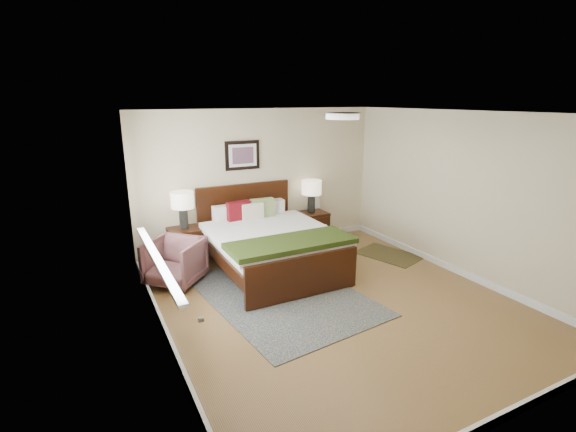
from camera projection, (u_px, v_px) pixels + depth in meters
The scene contains 18 objects.
floor at pixel (336, 302), 5.67m from camera, with size 5.00×5.00×0.00m, color brown.
back_wall at pixel (261, 180), 7.47m from camera, with size 4.50×0.04×2.50m, color #C2B58D.
front_wall at pixel (522, 291), 3.19m from camera, with size 4.50×0.04×2.50m, color #C2B58D.
left_wall at pixel (159, 239), 4.34m from camera, with size 0.04×5.00×2.50m, color #C2B58D.
right_wall at pixel (463, 195), 6.31m from camera, with size 0.04×5.00×2.50m, color #C2B58D.
ceiling at pixel (342, 113), 4.99m from camera, with size 4.50×5.00×0.02m, color white.
window at pixel (151, 211), 4.93m from camera, with size 0.11×2.72×1.32m.
door at pixel (211, 336), 2.90m from camera, with size 0.06×1.00×2.18m.
ceil_fixture at pixel (342, 116), 5.00m from camera, with size 0.44×0.44×0.08m.
bed at pixel (269, 237), 6.56m from camera, with size 1.84×2.23×1.20m.
wall_art at pixel (243, 155), 7.16m from camera, with size 0.62×0.05×0.50m.
nightstand_left at pixel (185, 236), 6.81m from camera, with size 0.52×0.46×0.61m.
nightstand_right at pixel (311, 224), 7.90m from camera, with size 0.59×0.45×0.59m.
lamp_left at pixel (183, 203), 6.68m from camera, with size 0.37×0.37×0.61m.
lamp_right at pixel (311, 190), 7.74m from camera, with size 0.37×0.37×0.61m.
armchair at pixel (175, 262), 6.15m from camera, with size 0.73×0.75×0.68m, color brown.
rug_persian at pixel (282, 295), 5.86m from camera, with size 1.90×2.68×0.01m, color #0C1D3C.
rug_navy at pixel (389, 255), 7.35m from camera, with size 0.71×1.06×0.01m, color black.
Camera 1 is at (-2.92, -4.27, 2.67)m, focal length 26.00 mm.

